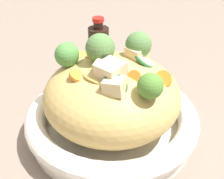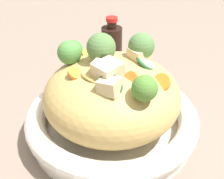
% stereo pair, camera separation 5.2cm
% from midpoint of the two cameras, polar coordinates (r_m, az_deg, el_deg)
% --- Properties ---
extents(ground_plane, '(3.00, 3.00, 0.00)m').
position_cam_midpoint_polar(ground_plane, '(0.57, 2.61, -7.88)').
color(ground_plane, '#79695C').
extents(serving_bowl, '(0.30, 0.30, 0.05)m').
position_cam_midpoint_polar(serving_bowl, '(0.55, 2.68, -5.70)').
color(serving_bowl, white).
rests_on(serving_bowl, ground_plane).
extents(noodle_heap, '(0.23, 0.23, 0.12)m').
position_cam_midpoint_polar(noodle_heap, '(0.52, 2.82, -1.21)').
color(noodle_heap, tan).
rests_on(noodle_heap, serving_bowl).
extents(broccoli_florets, '(0.18, 0.17, 0.08)m').
position_cam_midpoint_polar(broccoli_florets, '(0.50, 2.14, 6.25)').
color(broccoli_florets, '#98AF6F').
rests_on(broccoli_florets, serving_bowl).
extents(carrot_coins, '(0.17, 0.15, 0.04)m').
position_cam_midpoint_polar(carrot_coins, '(0.49, 3.55, 3.31)').
color(carrot_coins, orange).
rests_on(carrot_coins, serving_bowl).
extents(zucchini_slices, '(0.09, 0.12, 0.03)m').
position_cam_midpoint_polar(zucchini_slices, '(0.48, 6.10, 2.74)').
color(zucchini_slices, beige).
rests_on(zucchini_slices, serving_bowl).
extents(chicken_chunks, '(0.09, 0.14, 0.04)m').
position_cam_midpoint_polar(chicken_chunks, '(0.47, 4.06, 3.67)').
color(chicken_chunks, beige).
rests_on(chicken_chunks, serving_bowl).
extents(soy_sauce_bottle, '(0.05, 0.05, 0.12)m').
position_cam_midpoint_polar(soy_sauce_bottle, '(0.77, 1.90, 8.05)').
color(soy_sauce_bottle, black).
rests_on(soy_sauce_bottle, ground_plane).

